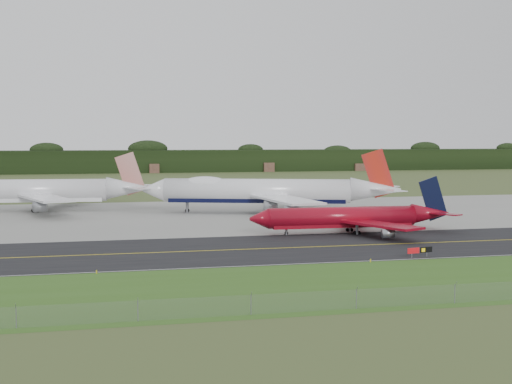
% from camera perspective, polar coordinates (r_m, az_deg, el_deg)
% --- Properties ---
extents(ground, '(600.00, 600.00, 0.00)m').
position_cam_1_polar(ground, '(127.58, 2.78, -4.19)').
color(ground, '#3D4A22').
rests_on(ground, ground).
extents(grass_verge, '(400.00, 30.00, 0.01)m').
position_cam_1_polar(grass_verge, '(94.89, 8.59, -7.22)').
color(grass_verge, '#355D1B').
rests_on(grass_verge, ground).
extents(taxiway, '(400.00, 32.00, 0.02)m').
position_cam_1_polar(taxiway, '(123.77, 3.29, -4.45)').
color(taxiway, black).
rests_on(taxiway, ground).
extents(apron, '(400.00, 78.00, 0.01)m').
position_cam_1_polar(apron, '(176.79, -1.72, -1.79)').
color(apron, gray).
rests_on(apron, ground).
extents(taxiway_centreline, '(400.00, 0.40, 0.00)m').
position_cam_1_polar(taxiway_centreline, '(123.77, 3.29, -4.44)').
color(taxiway_centreline, yellow).
rests_on(taxiway_centreline, taxiway).
extents(taxiway_edge_line, '(400.00, 0.25, 0.00)m').
position_cam_1_polar(taxiway_edge_line, '(109.18, 5.58, -5.65)').
color(taxiway_edge_line, silver).
rests_on(taxiway_edge_line, taxiway).
extents(perimeter_fence, '(320.00, 0.10, 320.00)m').
position_cam_1_polar(perimeter_fence, '(82.99, 11.94, -8.17)').
color(perimeter_fence, slate).
rests_on(perimeter_fence, ground).
extents(horizon_treeline, '(700.00, 25.00, 12.00)m').
position_cam_1_polar(horizon_treeline, '(396.86, -8.05, 2.38)').
color(horizon_treeline, black).
rests_on(horizon_treeline, ground).
extents(jet_ba_747, '(63.27, 51.06, 16.33)m').
position_cam_1_polar(jet_ba_747, '(178.19, 0.81, 0.05)').
color(jet_ba_747, white).
rests_on(jet_ba_747, ground).
extents(jet_red_737, '(41.48, 33.90, 11.22)m').
position_cam_1_polar(jet_red_737, '(142.98, 7.76, -2.04)').
color(jet_red_737, maroon).
rests_on(jet_red_737, ground).
extents(jet_star_tail, '(58.11, 48.35, 15.32)m').
position_cam_1_polar(jet_star_tail, '(192.16, -17.13, 0.04)').
color(jet_star_tail, white).
rests_on(jet_star_tail, ground).
extents(taxiway_sign, '(4.63, 1.12, 1.56)m').
position_cam_1_polar(taxiway_sign, '(116.52, 12.97, -4.57)').
color(taxiway_sign, slate).
rests_on(taxiway_sign, ground).
extents(edge_marker_left, '(0.16, 0.16, 0.50)m').
position_cam_1_polar(edge_marker_left, '(102.60, -12.64, -6.26)').
color(edge_marker_left, yellow).
rests_on(edge_marker_left, ground).
extents(edge_marker_center, '(0.16, 0.16, 0.50)m').
position_cam_1_polar(edge_marker_center, '(110.59, 9.15, -5.44)').
color(edge_marker_center, yellow).
rests_on(edge_marker_center, ground).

